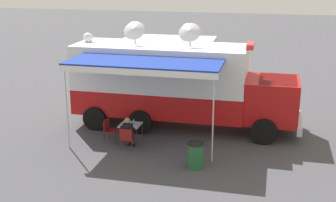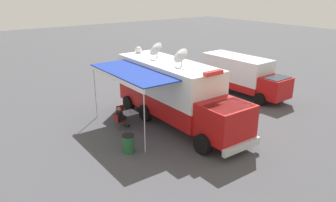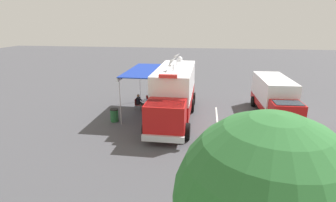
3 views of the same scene
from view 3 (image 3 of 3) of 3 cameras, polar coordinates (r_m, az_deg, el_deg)
name	(u,v)px [view 3 (image 3 of 3)]	position (r m, az deg, el deg)	size (l,w,h in m)	color
ground_plane	(175,113)	(20.24, 1.50, -2.66)	(100.00, 100.00, 0.00)	#47474C
lot_stripe	(217,118)	(19.70, 10.44, -3.50)	(0.12, 4.80, 0.01)	silver
command_truck	(174,91)	(18.96, 1.19, 2.15)	(4.86, 9.49, 4.53)	#B71414
folding_table	(147,101)	(20.99, -4.42, -0.05)	(0.80, 0.80, 0.73)	silver
water_bottle	(147,100)	(20.81, -4.57, 0.26)	(0.07, 0.07, 0.22)	#4C99D8
folding_chair_at_table	(137,103)	(21.11, -6.61, -0.47)	(0.48, 0.48, 0.87)	maroon
folding_chair_beside_table	(149,100)	(21.85, -4.15, 0.20)	(0.48, 0.48, 0.87)	maroon
seated_responder	(140,102)	(21.02, -6.12, -0.13)	(0.66, 0.55, 1.25)	black
trash_bin	(114,115)	(18.89, -11.41, -2.98)	(0.57, 0.57, 0.91)	#235B33
support_truck	(274,97)	(21.04, 21.81, 0.83)	(2.54, 6.87, 2.70)	white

